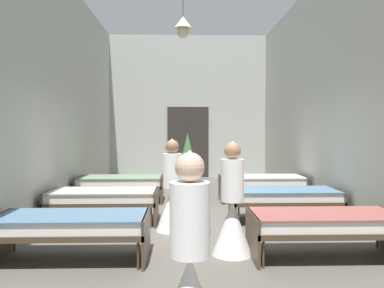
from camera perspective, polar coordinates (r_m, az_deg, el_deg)
ground_plane at (r=6.82m, az=0.35°, el=-12.10°), size 5.91×13.13×0.10m
room_shell at (r=7.85m, az=0.04°, el=7.92°), size 5.71×12.73×4.83m
bed_left_row_0 at (r=5.04m, az=-17.76°, el=-11.63°), size 1.90×0.84×0.57m
bed_right_row_0 at (r=5.19m, az=19.48°, el=-11.26°), size 1.90×0.84×0.57m
bed_left_row_1 at (r=6.85m, az=-13.30°, el=-7.91°), size 1.90×0.84×0.57m
bed_right_row_1 at (r=6.96m, az=13.79°, el=-7.76°), size 1.90×0.84×0.57m
bed_left_row_2 at (r=8.70m, az=-10.76°, el=-5.73°), size 1.90×0.84×0.57m
bed_right_row_2 at (r=8.78m, az=10.48°, el=-5.65°), size 1.90×0.84×0.57m
nurse_near_aisle at (r=2.97m, az=-0.33°, el=-19.68°), size 0.52×0.52×1.49m
nurse_mid_aisle at (r=5.03m, az=6.11°, el=-10.53°), size 0.52×0.52×1.49m
nurse_far_aisle at (r=6.16m, az=-3.00°, el=-8.15°), size 0.52×0.52×1.49m
potted_plant at (r=10.90m, az=-0.67°, el=-1.58°), size 0.47×0.47×1.53m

